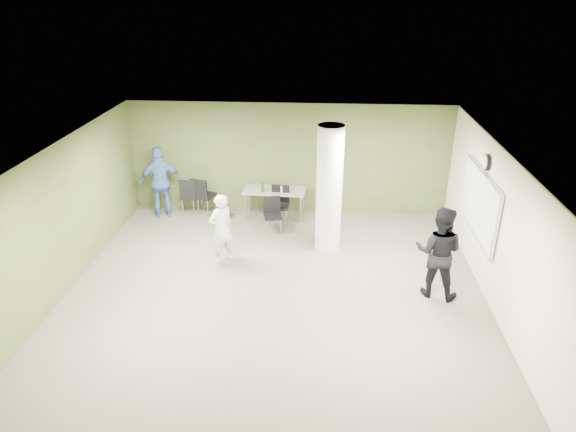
# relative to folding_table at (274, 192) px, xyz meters

# --- Properties ---
(floor) EXTENTS (8.00, 8.00, 0.00)m
(floor) POSITION_rel_folding_table_xyz_m (0.34, -3.54, -0.68)
(floor) COLOR #545342
(floor) RESTS_ON ground
(ceiling) EXTENTS (8.00, 8.00, 0.00)m
(ceiling) POSITION_rel_folding_table_xyz_m (0.34, -3.54, 2.12)
(ceiling) COLOR white
(ceiling) RESTS_ON wall_back
(wall_back) EXTENTS (8.00, 2.80, 0.02)m
(wall_back) POSITION_rel_folding_table_xyz_m (0.34, 0.46, 0.72)
(wall_back) COLOR #4B5226
(wall_back) RESTS_ON floor
(wall_left) EXTENTS (0.02, 8.00, 2.80)m
(wall_left) POSITION_rel_folding_table_xyz_m (-3.66, -3.54, 0.72)
(wall_left) COLOR #4B5226
(wall_left) RESTS_ON floor
(wall_right_cream) EXTENTS (0.02, 8.00, 2.80)m
(wall_right_cream) POSITION_rel_folding_table_xyz_m (4.34, -3.54, 0.72)
(wall_right_cream) COLOR beige
(wall_right_cream) RESTS_ON floor
(column) EXTENTS (0.56, 0.56, 2.80)m
(column) POSITION_rel_folding_table_xyz_m (1.34, -1.54, 0.72)
(column) COLOR silver
(column) RESTS_ON floor
(whiteboard) EXTENTS (0.05, 2.30, 1.30)m
(whiteboard) POSITION_rel_folding_table_xyz_m (4.26, -2.34, 0.82)
(whiteboard) COLOR silver
(whiteboard) RESTS_ON wall_right_cream
(wall_clock) EXTENTS (0.06, 0.32, 0.32)m
(wall_clock) POSITION_rel_folding_table_xyz_m (4.27, -2.34, 1.67)
(wall_clock) COLOR black
(wall_clock) RESTS_ON wall_right_cream
(folding_table) EXTENTS (1.56, 0.74, 0.98)m
(folding_table) POSITION_rel_folding_table_xyz_m (0.00, 0.00, 0.00)
(folding_table) COLOR gray
(folding_table) RESTS_ON floor
(wastebasket) EXTENTS (0.28, 0.28, 0.32)m
(wastebasket) POSITION_rel_folding_table_xyz_m (-1.23, -0.21, -0.52)
(wastebasket) COLOR #4C4C4C
(wastebasket) RESTS_ON floor
(chair_back_left) EXTENTS (0.61, 0.61, 0.99)m
(chair_back_left) POSITION_rel_folding_table_xyz_m (-1.83, 0.02, -0.10)
(chair_back_left) COLOR black
(chair_back_left) RESTS_ON floor
(chair_back_right) EXTENTS (0.58, 0.58, 0.97)m
(chair_back_right) POSITION_rel_folding_table_xyz_m (-2.16, 0.02, -0.11)
(chair_back_right) COLOR black
(chair_back_right) RESTS_ON floor
(chair_table_left) EXTENTS (0.48, 0.48, 0.92)m
(chair_table_left) POSITION_rel_folding_table_xyz_m (0.17, -0.27, -0.14)
(chair_table_left) COLOR black
(chair_table_left) RESTS_ON floor
(chair_table_right) EXTENTS (0.49, 0.49, 0.84)m
(chair_table_right) POSITION_rel_folding_table_xyz_m (0.04, -0.79, -0.19)
(chair_table_right) COLOR black
(chair_table_right) RESTS_ON floor
(woman_white) EXTENTS (0.66, 0.65, 1.54)m
(woman_white) POSITION_rel_folding_table_xyz_m (-0.88, -2.36, 0.09)
(woman_white) COLOR silver
(woman_white) RESTS_ON floor
(man_black) EXTENTS (1.05, 0.93, 1.80)m
(man_black) POSITION_rel_folding_table_xyz_m (3.37, -3.30, 0.22)
(man_black) COLOR black
(man_black) RESTS_ON floor
(man_blue) EXTENTS (1.16, 0.77, 1.82)m
(man_blue) POSITION_rel_folding_table_xyz_m (-2.80, -0.14, 0.23)
(man_blue) COLOR #4466A8
(man_blue) RESTS_ON floor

